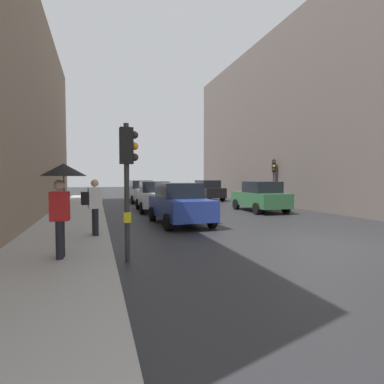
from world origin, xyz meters
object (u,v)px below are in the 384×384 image
object	(u,v)px
car_green_estate	(260,197)
car_blue_van	(179,204)
traffic_light_near_left	(128,167)
traffic_light_mid_street	(274,173)
pedestrian_with_black_backpack	(94,204)
car_silver_hatchback	(141,191)
pedestrian_with_umbrella	(62,184)
car_white_compact	(155,196)
car_dark_suv	(207,190)

from	to	relation	value
car_green_estate	car_blue_van	xyz separation A→B (m)	(-5.78, -3.27, 0.00)
traffic_light_near_left	car_green_estate	xyz separation A→B (m)	(8.45, 8.50, -1.36)
traffic_light_mid_street	car_green_estate	xyz separation A→B (m)	(-2.90, -3.15, -1.41)
traffic_light_near_left	pedestrian_with_black_backpack	world-z (taller)	traffic_light_near_left
car_silver_hatchback	pedestrian_with_umbrella	bearing A→B (deg)	-103.73
car_silver_hatchback	car_blue_van	world-z (taller)	same
pedestrian_with_umbrella	car_silver_hatchback	bearing A→B (deg)	76.27
traffic_light_mid_street	pedestrian_with_black_backpack	distance (m)	15.08
car_blue_van	car_white_compact	bearing A→B (deg)	90.51
car_dark_suv	car_blue_van	size ratio (longest dim) A/B	1.01
car_green_estate	pedestrian_with_umbrella	bearing A→B (deg)	-139.84
car_silver_hatchback	car_blue_van	bearing A→B (deg)	-90.43
car_dark_suv	car_green_estate	distance (m)	9.03
car_white_compact	car_silver_hatchback	size ratio (longest dim) A/B	1.01
pedestrian_with_black_backpack	car_green_estate	bearing A→B (deg)	31.67
car_silver_hatchback	pedestrian_with_umbrella	xyz separation A→B (m)	(-4.19, -17.14, 0.96)
pedestrian_with_black_backpack	traffic_light_near_left	bearing A→B (deg)	-74.06
car_dark_suv	car_blue_van	bearing A→B (deg)	-115.18
car_green_estate	pedestrian_with_umbrella	distance (m)	12.97
car_silver_hatchback	pedestrian_with_black_backpack	bearing A→B (deg)	-103.77
car_green_estate	pedestrian_with_umbrella	size ratio (longest dim) A/B	1.99
traffic_light_near_left	car_silver_hatchback	distance (m)	17.57
car_green_estate	pedestrian_with_umbrella	xyz separation A→B (m)	(-9.88, -8.34, 0.96)
traffic_light_near_left	traffic_light_mid_street	xyz separation A→B (m)	(11.35, 11.65, 0.06)
pedestrian_with_umbrella	car_white_compact	bearing A→B (deg)	69.07
pedestrian_with_black_backpack	car_blue_van	bearing A→B (deg)	35.15
traffic_light_mid_street	car_blue_van	xyz separation A→B (m)	(-8.69, -6.42, -1.41)
traffic_light_near_left	car_green_estate	size ratio (longest dim) A/B	0.76
car_blue_van	pedestrian_with_umbrella	distance (m)	6.59
car_white_compact	car_dark_suv	bearing A→B (deg)	49.34
car_dark_suv	pedestrian_with_black_backpack	distance (m)	17.40
car_dark_suv	car_green_estate	world-z (taller)	same
car_white_compact	pedestrian_with_black_backpack	size ratio (longest dim) A/B	2.42
traffic_light_mid_street	car_blue_van	world-z (taller)	traffic_light_mid_street
traffic_light_near_left	pedestrian_with_umbrella	xyz separation A→B (m)	(-1.43, 0.16, -0.40)
car_green_estate	pedestrian_with_black_backpack	xyz separation A→B (m)	(-9.25, -5.70, 0.29)
car_white_compact	car_silver_hatchback	xyz separation A→B (m)	(0.14, 6.56, 0.00)
traffic_light_near_left	car_dark_suv	size ratio (longest dim) A/B	0.75
car_silver_hatchback	car_blue_van	distance (m)	12.07
traffic_light_mid_street	car_silver_hatchback	world-z (taller)	traffic_light_mid_street
traffic_light_near_left	car_blue_van	xyz separation A→B (m)	(2.67, 5.23, -1.36)
car_silver_hatchback	traffic_light_near_left	bearing A→B (deg)	-99.06
car_white_compact	pedestrian_with_umbrella	bearing A→B (deg)	-110.93
car_white_compact	traffic_light_near_left	bearing A→B (deg)	-103.70
car_white_compact	car_dark_suv	distance (m)	8.95
car_white_compact	car_green_estate	size ratio (longest dim) A/B	1.01
car_silver_hatchback	car_white_compact	bearing A→B (deg)	-91.22
car_silver_hatchback	pedestrian_with_black_backpack	xyz separation A→B (m)	(-3.55, -14.51, 0.29)
traffic_light_near_left	car_white_compact	xyz separation A→B (m)	(2.62, 10.74, -1.36)
traffic_light_near_left	car_white_compact	bearing A→B (deg)	76.30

